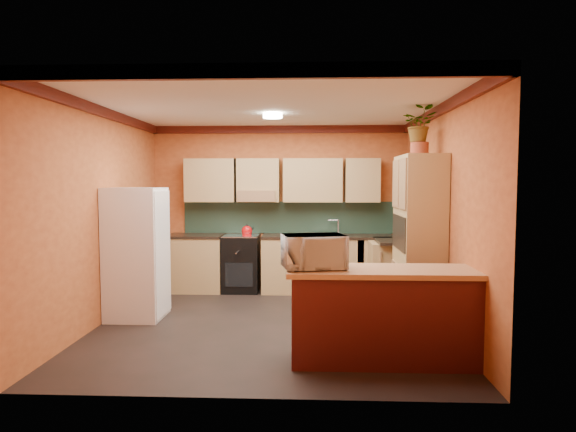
% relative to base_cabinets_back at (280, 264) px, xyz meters
% --- Properties ---
extents(room_shell, '(4.24, 4.24, 2.72)m').
position_rel_base_cabinets_back_xyz_m(room_shell, '(0.00, -1.52, 1.65)').
color(room_shell, black).
rests_on(room_shell, ground).
extents(base_cabinets_back, '(3.65, 0.60, 0.88)m').
position_rel_base_cabinets_back_xyz_m(base_cabinets_back, '(0.00, 0.00, 0.00)').
color(base_cabinets_back, tan).
rests_on(base_cabinets_back, ground).
extents(countertop_back, '(3.65, 0.62, 0.04)m').
position_rel_base_cabinets_back_xyz_m(countertop_back, '(0.00, -0.00, 0.46)').
color(countertop_back, black).
rests_on(countertop_back, base_cabinets_back).
extents(stove, '(0.58, 0.58, 0.91)m').
position_rel_base_cabinets_back_xyz_m(stove, '(-0.62, -0.00, 0.02)').
color(stove, black).
rests_on(stove, ground).
extents(kettle, '(0.21, 0.21, 0.18)m').
position_rel_base_cabinets_back_xyz_m(kettle, '(-0.53, -0.05, 0.56)').
color(kettle, red).
rests_on(kettle, stove).
extents(sink, '(0.48, 0.40, 0.03)m').
position_rel_base_cabinets_back_xyz_m(sink, '(0.77, 0.00, 0.50)').
color(sink, silver).
rests_on(sink, countertop_back).
extents(base_cabinets_right, '(0.60, 0.80, 0.88)m').
position_rel_base_cabinets_back_xyz_m(base_cabinets_right, '(1.78, -0.57, 0.00)').
color(base_cabinets_right, tan).
rests_on(base_cabinets_right, ground).
extents(countertop_right, '(0.62, 0.80, 0.04)m').
position_rel_base_cabinets_back_xyz_m(countertop_right, '(1.78, -0.57, 0.46)').
color(countertop_right, black).
rests_on(countertop_right, base_cabinets_right).
extents(fridge, '(0.68, 0.66, 1.70)m').
position_rel_base_cabinets_back_xyz_m(fridge, '(-1.77, -1.60, 0.41)').
color(fridge, white).
rests_on(fridge, ground).
extents(pantry, '(0.48, 0.90, 2.10)m').
position_rel_base_cabinets_back_xyz_m(pantry, '(1.83, -1.72, 0.61)').
color(pantry, tan).
rests_on(pantry, ground).
extents(fern_pot, '(0.22, 0.22, 0.16)m').
position_rel_base_cabinets_back_xyz_m(fern_pot, '(1.83, -1.67, 1.74)').
color(fern_pot, '#993E25').
rests_on(fern_pot, pantry).
extents(fern, '(0.48, 0.45, 0.44)m').
position_rel_base_cabinets_back_xyz_m(fern, '(1.83, -1.67, 2.04)').
color(fern, tan).
rests_on(fern, fern_pot).
extents(breakfast_bar, '(1.80, 0.55, 0.88)m').
position_rel_base_cabinets_back_xyz_m(breakfast_bar, '(1.21, -3.04, 0.00)').
color(breakfast_bar, '#521315').
rests_on(breakfast_bar, ground).
extents(bar_top, '(1.90, 0.65, 0.05)m').
position_rel_base_cabinets_back_xyz_m(bar_top, '(1.21, -3.04, 0.47)').
color(bar_top, tan).
rests_on(bar_top, breakfast_bar).
extents(microwave, '(0.67, 0.52, 0.33)m').
position_rel_base_cabinets_back_xyz_m(microwave, '(0.51, -3.04, 0.65)').
color(microwave, white).
rests_on(microwave, bar_top).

